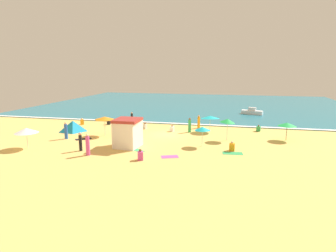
{
  "coord_description": "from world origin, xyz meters",
  "views": [
    {
      "loc": [
        7.38,
        -30.65,
        7.38
      ],
      "look_at": [
        0.09,
        0.94,
        0.8
      ],
      "focal_mm": 30.72,
      "sensor_mm": 36.0,
      "label": 1
    }
  ],
  "objects_px": {
    "beach_tent": "(73,126)",
    "beachgoer_1": "(140,155)",
    "beachgoer_12": "(199,122)",
    "small_boat_0": "(252,112)",
    "beach_umbrella_5": "(228,121)",
    "beachgoer_2": "(82,122)",
    "lifeguard_cabana": "(128,133)",
    "beachgoer_4": "(109,122)",
    "beach_umbrella_0": "(26,131)",
    "beach_umbrella_3": "(287,124)",
    "beachgoer_7": "(232,147)",
    "beachgoer_6": "(258,129)",
    "beachgoer_9": "(145,126)",
    "beach_umbrella_2": "(202,129)",
    "beachgoer_3": "(80,142)",
    "beachgoer_11": "(88,145)",
    "beach_umbrella_4": "(105,118)",
    "beachgoer_5": "(190,125)",
    "beachgoer_8": "(66,131)",
    "beachgoer_10": "(132,118)",
    "beachgoer_0": "(172,129)",
    "beach_umbrella_1": "(210,117)"
  },
  "relations": [
    {
      "from": "beach_tent",
      "to": "beachgoer_1",
      "type": "xyz_separation_m",
      "value": [
        10.97,
        -8.17,
        -0.27
      ]
    },
    {
      "from": "beachgoer_12",
      "to": "small_boat_0",
      "type": "distance_m",
      "value": 14.06
    },
    {
      "from": "beach_umbrella_5",
      "to": "beachgoer_2",
      "type": "xyz_separation_m",
      "value": [
        -18.94,
        4.37,
        -1.7
      ]
    },
    {
      "from": "lifeguard_cabana",
      "to": "beachgoer_4",
      "type": "distance_m",
      "value": 11.78
    },
    {
      "from": "beach_umbrella_0",
      "to": "beach_umbrella_3",
      "type": "relative_size",
      "value": 1.02
    },
    {
      "from": "beachgoer_7",
      "to": "beach_tent",
      "type": "bearing_deg",
      "value": 168.2
    },
    {
      "from": "beachgoer_4",
      "to": "beachgoer_12",
      "type": "height_order",
      "value": "beachgoer_12"
    },
    {
      "from": "beach_tent",
      "to": "beachgoer_6",
      "type": "height_order",
      "value": "beach_tent"
    },
    {
      "from": "beachgoer_9",
      "to": "beach_umbrella_0",
      "type": "bearing_deg",
      "value": -126.8
    },
    {
      "from": "beach_umbrella_2",
      "to": "beachgoer_1",
      "type": "bearing_deg",
      "value": -130.0
    },
    {
      "from": "beachgoer_6",
      "to": "beachgoer_12",
      "type": "xyz_separation_m",
      "value": [
        -7.13,
        0.25,
        0.45
      ]
    },
    {
      "from": "beachgoer_3",
      "to": "beachgoer_7",
      "type": "relative_size",
      "value": 1.88
    },
    {
      "from": "beachgoer_6",
      "to": "beachgoer_11",
      "type": "xyz_separation_m",
      "value": [
        -15.01,
        -13.24,
        0.57
      ]
    },
    {
      "from": "beachgoer_1",
      "to": "beachgoer_4",
      "type": "height_order",
      "value": "beachgoer_1"
    },
    {
      "from": "beach_umbrella_3",
      "to": "beach_umbrella_4",
      "type": "height_order",
      "value": "beach_umbrella_4"
    },
    {
      "from": "beachgoer_5",
      "to": "beachgoer_11",
      "type": "height_order",
      "value": "beachgoer_11"
    },
    {
      "from": "lifeguard_cabana",
      "to": "beachgoer_12",
      "type": "bearing_deg",
      "value": 61.7
    },
    {
      "from": "beach_umbrella_0",
      "to": "beach_umbrella_2",
      "type": "distance_m",
      "value": 16.37
    },
    {
      "from": "beach_umbrella_3",
      "to": "beachgoer_8",
      "type": "bearing_deg",
      "value": -168.55
    },
    {
      "from": "beach_umbrella_3",
      "to": "beach_umbrella_2",
      "type": "bearing_deg",
      "value": -152.38
    },
    {
      "from": "beachgoer_3",
      "to": "beachgoer_9",
      "type": "distance_m",
      "value": 10.79
    },
    {
      "from": "beachgoer_1",
      "to": "beachgoer_9",
      "type": "distance_m",
      "value": 12.15
    },
    {
      "from": "beach_umbrella_0",
      "to": "beach_umbrella_3",
      "type": "xyz_separation_m",
      "value": [
        24.02,
        8.68,
        -0.03
      ]
    },
    {
      "from": "beachgoer_6",
      "to": "beachgoer_10",
      "type": "height_order",
      "value": "beachgoer_10"
    },
    {
      "from": "beach_umbrella_0",
      "to": "beachgoer_3",
      "type": "height_order",
      "value": "beach_umbrella_0"
    },
    {
      "from": "beach_umbrella_2",
      "to": "beachgoer_11",
      "type": "xyz_separation_m",
      "value": [
        -9.23,
        -5.07,
        -0.84
      ]
    },
    {
      "from": "beachgoer_0",
      "to": "beachgoer_2",
      "type": "height_order",
      "value": "beachgoer_2"
    },
    {
      "from": "beach_umbrella_3",
      "to": "beach_umbrella_4",
      "type": "xyz_separation_m",
      "value": [
        -19.2,
        -2.31,
        0.3
      ]
    },
    {
      "from": "beach_tent",
      "to": "small_boat_0",
      "type": "bearing_deg",
      "value": 39.99
    },
    {
      "from": "beach_tent",
      "to": "beachgoer_8",
      "type": "relative_size",
      "value": 1.62
    },
    {
      "from": "beachgoer_4",
      "to": "beachgoer_12",
      "type": "xyz_separation_m",
      "value": [
        11.93,
        0.37,
        0.45
      ]
    },
    {
      "from": "beachgoer_8",
      "to": "beach_umbrella_1",
      "type": "bearing_deg",
      "value": 25.11
    },
    {
      "from": "beachgoer_7",
      "to": "beachgoer_10",
      "type": "xyz_separation_m",
      "value": [
        -13.13,
        9.83,
        0.41
      ]
    },
    {
      "from": "beachgoer_3",
      "to": "beachgoer_7",
      "type": "distance_m",
      "value": 13.7
    },
    {
      "from": "beachgoer_0",
      "to": "beachgoer_12",
      "type": "xyz_separation_m",
      "value": [
        2.82,
        2.61,
        0.44
      ]
    },
    {
      "from": "beach_umbrella_2",
      "to": "beach_umbrella_3",
      "type": "bearing_deg",
      "value": 27.62
    },
    {
      "from": "beachgoer_5",
      "to": "beachgoer_6",
      "type": "bearing_deg",
      "value": 16.53
    },
    {
      "from": "beachgoer_0",
      "to": "beachgoer_4",
      "type": "bearing_deg",
      "value": 166.23
    },
    {
      "from": "beachgoer_9",
      "to": "beachgoer_10",
      "type": "bearing_deg",
      "value": 136.42
    },
    {
      "from": "beachgoer_5",
      "to": "beachgoer_9",
      "type": "relative_size",
      "value": 1.98
    },
    {
      "from": "beach_umbrella_4",
      "to": "beach_tent",
      "type": "xyz_separation_m",
      "value": [
        -4.46,
        0.88,
        -1.3
      ]
    },
    {
      "from": "beach_umbrella_0",
      "to": "beach_tent",
      "type": "relative_size",
      "value": 0.79
    },
    {
      "from": "beach_tent",
      "to": "beachgoer_12",
      "type": "height_order",
      "value": "beachgoer_12"
    },
    {
      "from": "beach_umbrella_0",
      "to": "beachgoer_0",
      "type": "bearing_deg",
      "value": 41.27
    },
    {
      "from": "beach_umbrella_5",
      "to": "small_boat_0",
      "type": "distance_m",
      "value": 18.15
    },
    {
      "from": "beachgoer_4",
      "to": "beachgoer_10",
      "type": "bearing_deg",
      "value": 16.21
    },
    {
      "from": "beachgoer_8",
      "to": "beachgoer_3",
      "type": "bearing_deg",
      "value": -44.44
    },
    {
      "from": "beachgoer_11",
      "to": "beachgoer_12",
      "type": "height_order",
      "value": "beachgoer_11"
    },
    {
      "from": "beachgoer_3",
      "to": "beachgoer_12",
      "type": "xyz_separation_m",
      "value": [
        9.18,
        12.41,
        -0.08
      ]
    },
    {
      "from": "beach_tent",
      "to": "beachgoer_12",
      "type": "distance_m",
      "value": 15.11
    }
  ]
}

